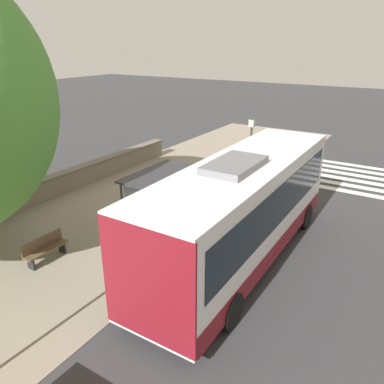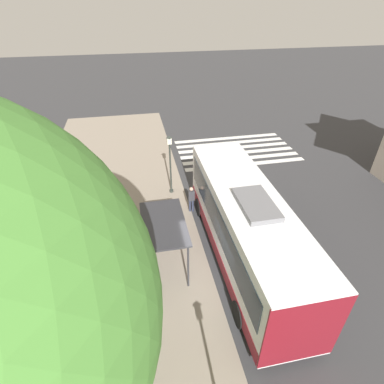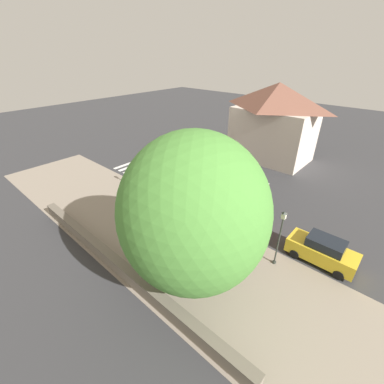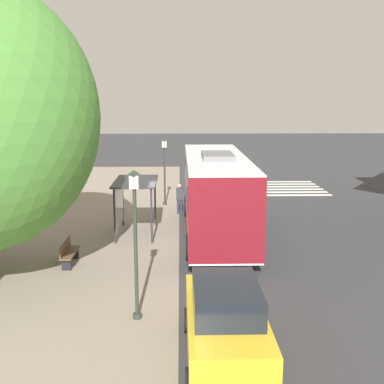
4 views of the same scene
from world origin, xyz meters
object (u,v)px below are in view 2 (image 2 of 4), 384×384
Objects in this scene: bus at (245,226)px; pedestrian at (191,198)px; bus_shelter at (160,230)px; bench at (117,350)px; street_lamp_far at (170,160)px.

pedestrian is at bearing 111.70° from bus.
bus_shelter is 4.34m from pedestrian.
bench is at bearing -116.57° from bus_shelter.
bus_shelter reaches higher than pedestrian.
bench is 0.42× the size of street_lamp_far.
pedestrian is 8.59m from bench.
street_lamp_far reaches higher than pedestrian.
pedestrian is 2.67m from street_lamp_far.
bus_shelter is 2.01× the size of bench.
street_lamp_far is at bearing 77.98° from bus_shelter.
street_lamp_far is at bearing 111.41° from bus.
pedestrian is at bearing 62.01° from bench.
pedestrian is at bearing 60.53° from bus_shelter.
bus is 3.19× the size of bus_shelter.
street_lamp_far is (-0.83, 2.17, 1.31)m from pedestrian.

